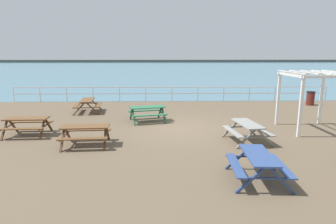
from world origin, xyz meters
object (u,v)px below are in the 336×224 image
picnic_table_far_right (147,110)px  litter_bin (310,98)px  picnic_table_near_right (87,103)px  picnic_table_mid_centre (85,131)px  picnic_table_seaward (247,128)px  picnic_table_near_left (258,161)px  lattice_pergola (313,87)px  picnic_table_corner (27,122)px

picnic_table_far_right → litter_bin: (10.94, 4.45, -0.10)m
picnic_table_near_right → litter_bin: bearing=-88.9°
picnic_table_mid_centre → picnic_table_seaward: bearing=-0.7°
picnic_table_near_left → picnic_table_near_right: same height
picnic_table_seaward → litter_bin: size_ratio=2.08×
picnic_table_near_left → picnic_table_near_right: size_ratio=0.96×
picnic_table_near_left → lattice_pergola: (4.23, 5.33, 1.41)m
picnic_table_mid_centre → litter_bin: litter_bin is taller
picnic_table_near_left → picnic_table_seaward: (0.77, 3.59, 0.00)m
picnic_table_near_left → litter_bin: bearing=-29.5°
picnic_table_near_left → picnic_table_far_right: same height
picnic_table_seaward → picnic_table_mid_centre: bearing=85.3°
picnic_table_far_right → picnic_table_corner: (-5.10, -2.48, 0.00)m
picnic_table_far_right → picnic_table_seaward: size_ratio=1.07×
picnic_table_near_left → litter_bin: 13.91m
picnic_table_near_left → picnic_table_near_right: 11.99m
picnic_table_near_right → picnic_table_corner: size_ratio=1.06×
picnic_table_mid_centre → picnic_table_seaward: 6.39m
picnic_table_corner → litter_bin: size_ratio=1.95×
picnic_table_near_left → picnic_table_corner: size_ratio=1.02×
picnic_table_near_right → lattice_pergola: size_ratio=0.73×
picnic_table_near_left → lattice_pergola: size_ratio=0.70×
picnic_table_near_right → picnic_table_far_right: size_ratio=0.93×
picnic_table_far_right → litter_bin: 11.81m
picnic_table_far_right → litter_bin: bearing=7.3°
picnic_table_far_right → picnic_table_corner: bearing=-168.9°
picnic_table_seaward → lattice_pergola: lattice_pergola is taller
picnic_table_mid_centre → picnic_table_far_right: size_ratio=0.89×
picnic_table_seaward → litter_bin: (6.77, 8.10, -0.10)m
litter_bin → lattice_pergola: bearing=-117.5°
picnic_table_mid_centre → picnic_table_corner: size_ratio=1.02×
picnic_table_near_right → picnic_table_far_right: 4.42m
lattice_pergola → litter_bin: 7.32m
picnic_table_seaward → picnic_table_near_right: bearing=45.0°
picnic_table_mid_centre → litter_bin: size_ratio=1.98×
picnic_table_far_right → picnic_table_corner: same height
picnic_table_far_right → lattice_pergola: (7.63, -1.90, 1.41)m
picnic_table_near_right → picnic_table_mid_centre: same height
picnic_table_mid_centre → litter_bin: (13.15, 8.39, -0.10)m
picnic_table_near_left → picnic_table_near_right: bearing=39.7°
picnic_table_near_right → litter_bin: (14.64, 2.03, -0.10)m
picnic_table_near_right → picnic_table_seaward: bearing=-134.5°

